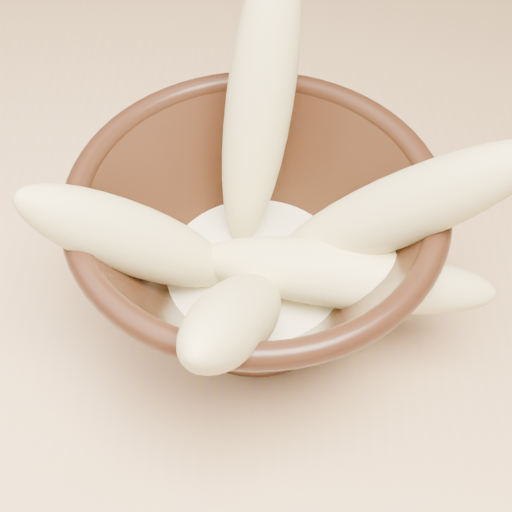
{
  "coord_description": "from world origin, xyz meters",
  "views": [
    {
      "loc": [
        -0.22,
        -0.32,
        1.18
      ],
      "look_at": [
        -0.22,
        -0.03,
        0.81
      ],
      "focal_mm": 50.0,
      "sensor_mm": 36.0,
      "label": 1
    }
  ],
  "objects": [
    {
      "name": "banana_left",
      "position": [
        -0.29,
        -0.06,
        0.85
      ],
      "size": [
        0.15,
        0.08,
        0.14
      ],
      "primitive_type": "ellipsoid",
      "rotation": [
        0.78,
        0.0,
        -1.25
      ],
      "color": "#DDCC82",
      "rests_on": "bowl"
    },
    {
      "name": "banana_across",
      "position": [
        -0.17,
        -0.06,
        0.83
      ],
      "size": [
        0.19,
        0.08,
        0.06
      ],
      "primitive_type": "ellipsoid",
      "rotation": [
        1.5,
        0.0,
        1.37
      ],
      "color": "#DDCC82",
      "rests_on": "bowl"
    },
    {
      "name": "milk_puddle",
      "position": [
        -0.22,
        -0.03,
        0.79
      ],
      "size": [
        0.13,
        0.13,
        0.02
      ],
      "primitive_type": "cylinder",
      "color": "#F0ECC1",
      "rests_on": "bowl"
    },
    {
      "name": "banana_upright",
      "position": [
        -0.22,
        0.03,
        0.89
      ],
      "size": [
        0.08,
        0.13,
        0.2
      ],
      "primitive_type": "ellipsoid",
      "rotation": [
        0.44,
        0.0,
        2.84
      ],
      "color": "#DDCC82",
      "rests_on": "bowl"
    },
    {
      "name": "banana_right",
      "position": [
        -0.14,
        -0.04,
        0.87
      ],
      "size": [
        0.17,
        0.09,
        0.17
      ],
      "primitive_type": "ellipsoid",
      "rotation": [
        0.77,
        0.0,
        1.3
      ],
      "color": "#DDCC82",
      "rests_on": "bowl"
    },
    {
      "name": "bowl",
      "position": [
        -0.22,
        -0.03,
        0.82
      ],
      "size": [
        0.23,
        0.23,
        0.13
      ],
      "rotation": [
        0.0,
        0.0,
        -0.14
      ],
      "color": "black",
      "rests_on": "table"
    },
    {
      "name": "banana_front",
      "position": [
        -0.23,
        -0.11,
        0.85
      ],
      "size": [
        0.08,
        0.15,
        0.15
      ],
      "primitive_type": "ellipsoid",
      "rotation": [
        0.8,
        0.0,
        -0.26
      ],
      "color": "#DDCC82",
      "rests_on": "bowl"
    }
  ]
}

